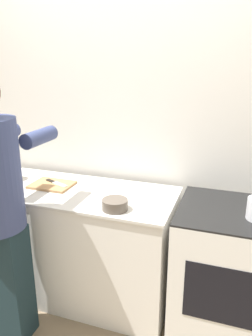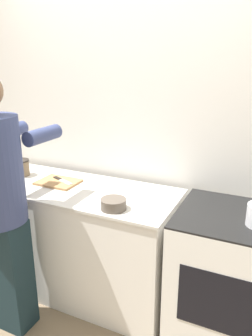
{
  "view_description": "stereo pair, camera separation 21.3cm",
  "coord_description": "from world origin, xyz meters",
  "px_view_note": "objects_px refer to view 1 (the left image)",
  "views": [
    {
      "loc": [
        0.81,
        -1.69,
        1.81
      ],
      "look_at": [
        0.15,
        0.22,
        1.14
      ],
      "focal_mm": 35.0,
      "sensor_mm": 36.0,
      "label": 1
    },
    {
      "loc": [
        1.01,
        -1.61,
        1.81
      ],
      "look_at": [
        0.15,
        0.22,
        1.14
      ],
      "focal_mm": 35.0,
      "sensor_mm": 36.0,
      "label": 2
    }
  ],
  "objects_px": {
    "cutting_board": "(52,185)",
    "canister_jar": "(11,171)",
    "oven": "(228,270)",
    "knife": "(56,183)"
  },
  "relations": [
    {
      "from": "cutting_board",
      "to": "canister_jar",
      "type": "height_order",
      "value": "canister_jar"
    },
    {
      "from": "oven",
      "to": "cutting_board",
      "type": "xyz_separation_m",
      "value": [
        -1.34,
        0.01,
        0.45
      ]
    },
    {
      "from": "knife",
      "to": "canister_jar",
      "type": "distance_m",
      "value": 0.41
    },
    {
      "from": "oven",
      "to": "canister_jar",
      "type": "height_order",
      "value": "canister_jar"
    },
    {
      "from": "oven",
      "to": "cutting_board",
      "type": "height_order",
      "value": "cutting_board"
    },
    {
      "from": "cutting_board",
      "to": "knife",
      "type": "distance_m",
      "value": 0.03
    },
    {
      "from": "oven",
      "to": "cutting_board",
      "type": "relative_size",
      "value": 2.87
    },
    {
      "from": "oven",
      "to": "knife",
      "type": "bearing_deg",
      "value": 178.66
    },
    {
      "from": "oven",
      "to": "cutting_board",
      "type": "bearing_deg",
      "value": 179.5
    },
    {
      "from": "cutting_board",
      "to": "oven",
      "type": "bearing_deg",
      "value": -0.5
    }
  ]
}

